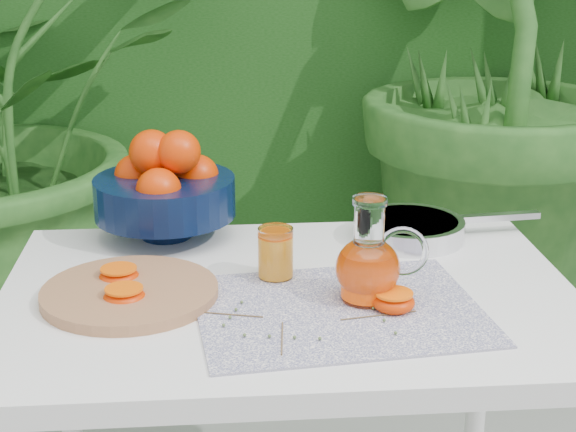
{
  "coord_description": "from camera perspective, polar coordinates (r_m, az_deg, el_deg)",
  "views": [
    {
      "loc": [
        -0.07,
        -1.44,
        1.37
      ],
      "look_at": [
        0.05,
        -0.02,
        0.88
      ],
      "focal_mm": 55.0,
      "sensor_mm": 36.0,
      "label": 1
    }
  ],
  "objects": [
    {
      "name": "cutting_board",
      "position": [
        1.53,
        -10.19,
        -4.91
      ],
      "size": [
        0.32,
        0.32,
        0.02
      ],
      "primitive_type": "cylinder",
      "rotation": [
        0.0,
        0.0,
        0.08
      ],
      "color": "#976B44",
      "rests_on": "white_table"
    },
    {
      "name": "fruit_bowl",
      "position": [
        1.78,
        -7.96,
        1.82
      ],
      "size": [
        0.31,
        0.31,
        0.22
      ],
      "color": "black",
      "rests_on": "white_table"
    },
    {
      "name": "saute_pan",
      "position": [
        1.79,
        7.95,
        -0.78
      ],
      "size": [
        0.4,
        0.24,
        0.04
      ],
      "color": "silver",
      "rests_on": "white_table"
    },
    {
      "name": "orange_halves",
      "position": [
        1.5,
        -5.07,
        -4.87
      ],
      "size": [
        0.53,
        0.21,
        0.03
      ],
      "color": "#EC3E02",
      "rests_on": "white_table"
    },
    {
      "name": "juice_tumbler",
      "position": [
        1.57,
        -0.81,
        -2.46
      ],
      "size": [
        0.08,
        0.08,
        0.09
      ],
      "color": "white",
      "rests_on": "white_table"
    },
    {
      "name": "juice_pitcher",
      "position": [
        1.47,
        5.27,
        -3.18
      ],
      "size": [
        0.16,
        0.13,
        0.18
      ],
      "color": "white",
      "rests_on": "white_table"
    },
    {
      "name": "potted_plant_right",
      "position": [
        2.87,
        12.23,
        10.16
      ],
      "size": [
        2.5,
        2.5,
        1.91
      ],
      "primitive_type": "imported",
      "rotation": [
        0.0,
        0.0,
        1.98
      ],
      "color": "#24571D",
      "rests_on": "ground"
    },
    {
      "name": "placemat",
      "position": [
        1.46,
        3.3,
        -6.08
      ],
      "size": [
        0.5,
        0.41,
        0.0
      ],
      "primitive_type": "cube",
      "rotation": [
        0.0,
        0.0,
        0.11
      ],
      "color": "#0D134D",
      "rests_on": "white_table"
    },
    {
      "name": "white_table",
      "position": [
        1.57,
        0.06,
        -7.56
      ],
      "size": [
        1.0,
        0.7,
        0.75
      ],
      "color": "white",
      "rests_on": "ground"
    },
    {
      "name": "thyme_sprigs",
      "position": [
        1.41,
        0.87,
        -6.84
      ],
      "size": [
        0.35,
        0.19,
        0.01
      ],
      "color": "brown",
      "rests_on": "white_table"
    }
  ]
}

